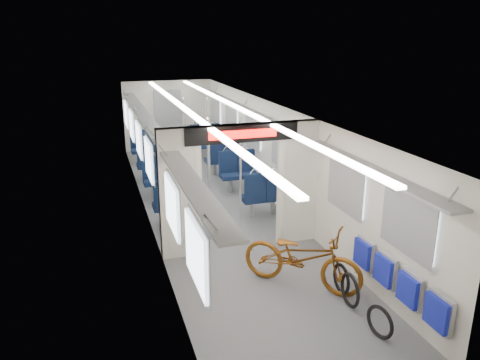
{
  "coord_description": "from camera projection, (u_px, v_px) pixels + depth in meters",
  "views": [
    {
      "loc": [
        -2.39,
        -9.51,
        3.78
      ],
      "look_at": [
        0.06,
        -1.78,
        1.23
      ],
      "focal_mm": 35.0,
      "sensor_mm": 36.0,
      "label": 1
    }
  ],
  "objects": [
    {
      "name": "seat_bay_near_right",
      "position": [
        250.0,
        179.0,
        10.78
      ],
      "size": [
        0.92,
        2.14,
        1.12
      ],
      "color": "#0B1733",
      "rests_on": "ground"
    },
    {
      "name": "bike_hoop_c",
      "position": [
        341.0,
        280.0,
        7.06
      ],
      "size": [
        0.06,
        0.48,
        0.48
      ],
      "primitive_type": "torus",
      "rotation": [
        1.57,
        0.0,
        1.56
      ],
      "color": "black",
      "rests_on": "ground"
    },
    {
      "name": "stanchion_far_right",
      "position": [
        207.0,
        144.0,
        11.59
      ],
      "size": [
        0.05,
        0.05,
        2.3
      ],
      "primitive_type": "cylinder",
      "color": "silver",
      "rests_on": "ground"
    },
    {
      "name": "seat_bay_far_left",
      "position": [
        150.0,
        152.0,
        13.26
      ],
      "size": [
        0.92,
        2.13,
        1.12
      ],
      "color": "#0B1733",
      "rests_on": "ground"
    },
    {
      "name": "bike_hoop_a",
      "position": [
        380.0,
        324.0,
        6.03
      ],
      "size": [
        0.15,
        0.45,
        0.45
      ],
      "primitive_type": "torus",
      "rotation": [
        1.57,
        0.0,
        1.78
      ],
      "color": "black",
      "rests_on": "ground"
    },
    {
      "name": "seat_bay_far_right",
      "position": [
        214.0,
        147.0,
        13.78
      ],
      "size": [
        0.96,
        2.3,
        1.17
      ],
      "color": "#0B1733",
      "rests_on": "ground"
    },
    {
      "name": "stanchion_near_left",
      "position": [
        209.0,
        177.0,
        8.92
      ],
      "size": [
        0.04,
        0.04,
        2.3
      ],
      "primitive_type": "cylinder",
      "color": "silver",
      "rests_on": "ground"
    },
    {
      "name": "bicycle",
      "position": [
        302.0,
        257.0,
        7.16
      ],
      "size": [
        1.84,
        1.8,
        1.0
      ],
      "primitive_type": "imported",
      "rotation": [
        0.0,
        0.0,
        0.8
      ],
      "color": "brown",
      "rests_on": "ground"
    },
    {
      "name": "stanchion_far_left",
      "position": [
        186.0,
        144.0,
        11.54
      ],
      "size": [
        0.04,
        0.04,
        2.3
      ],
      "primitive_type": "cylinder",
      "color": "silver",
      "rests_on": "ground"
    },
    {
      "name": "carriage",
      "position": [
        216.0,
        147.0,
        9.78
      ],
      "size": [
        12.0,
        12.02,
        2.31
      ],
      "color": "#515456",
      "rests_on": "ground"
    },
    {
      "name": "seat_bay_near_left",
      "position": [
        169.0,
        186.0,
        10.33
      ],
      "size": [
        0.92,
        2.11,
        1.11
      ],
      "color": "#0B1733",
      "rests_on": "ground"
    },
    {
      "name": "stanchion_near_right",
      "position": [
        240.0,
        176.0,
        9.01
      ],
      "size": [
        0.04,
        0.04,
        2.3
      ],
      "primitive_type": "cylinder",
      "color": "silver",
      "rests_on": "ground"
    },
    {
      "name": "bike_hoop_b",
      "position": [
        350.0,
        292.0,
        6.71
      ],
      "size": [
        0.07,
        0.52,
        0.51
      ],
      "primitive_type": "torus",
      "rotation": [
        1.57,
        0.0,
        1.54
      ],
      "color": "black",
      "rests_on": "ground"
    },
    {
      "name": "flip_bench",
      "position": [
        397.0,
        280.0,
        6.35
      ],
      "size": [
        0.12,
        2.07,
        0.47
      ],
      "color": "gray",
      "rests_on": "carriage"
    }
  ]
}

